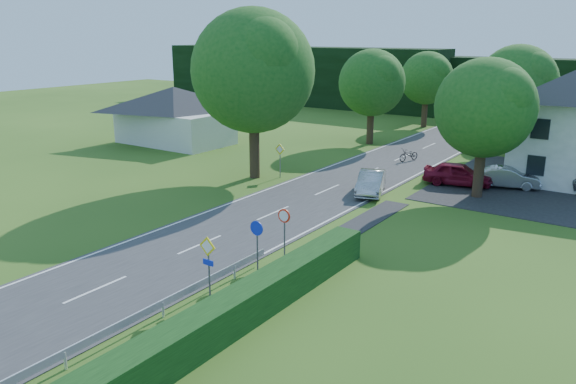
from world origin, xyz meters
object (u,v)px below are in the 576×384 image
Objects in this scene: moving_car at (371,182)px; motorcycle at (409,155)px; parked_car_silver_a at (507,177)px; parasol at (537,164)px; parked_car_red at (458,174)px; streetlight at (486,122)px.

moving_car is 10.32m from motorcycle.
motorcycle is at bearing 80.24° from moving_car.
parked_car_silver_a is 1.77× the size of parasol.
motorcycle is at bearing 37.36° from parked_car_red.
streetlight is 1.84× the size of moving_car.
parasol is at bearing 63.44° from streetlight.
streetlight reaches higher than motorcycle.
streetlight reaches higher than parked_car_red.
parked_car_silver_a is (1.39, 1.25, -3.74)m from streetlight.
parked_car_red is at bearing -128.77° from parasol.
moving_car is 9.29m from parked_car_silver_a.
parasol is (3.95, 4.92, 0.28)m from parked_car_red.
streetlight is 1.77× the size of parked_car_red.
parked_car_red is 1.93× the size of parasol.
parasol is (9.57, -0.11, 0.54)m from motorcycle.
streetlight is 9.55m from motorcycle.
motorcycle is 0.44× the size of parked_car_red.
parasol is at bearing -35.07° from parked_car_silver_a.
moving_car is at bearing 114.67° from parked_car_silver_a.
motorcycle is at bearing 179.36° from parasol.
parasol is (1.08, 3.68, 0.37)m from parked_car_silver_a.
streetlight is at bearing 113.34° from parked_car_silver_a.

